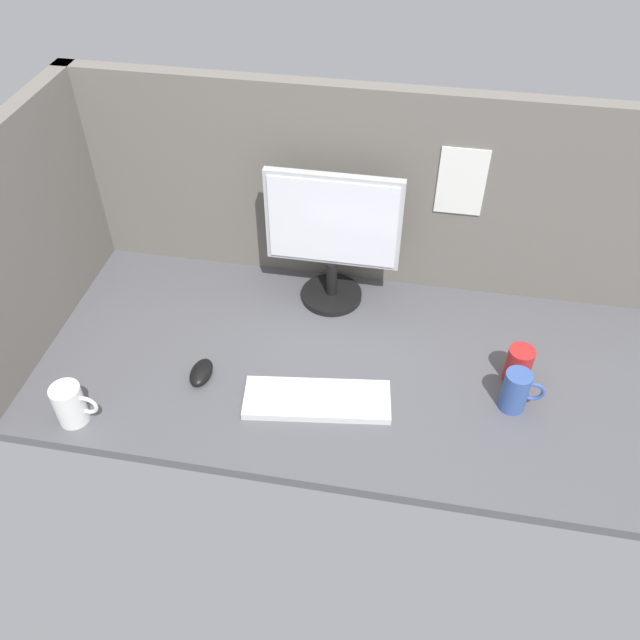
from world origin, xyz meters
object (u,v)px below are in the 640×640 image
at_px(keyboard, 317,400).
at_px(mug_red_plastic, 519,365).
at_px(monitor, 333,235).
at_px(mouse, 201,372).
at_px(mug_ceramic_white, 70,404).
at_px(mug_ceramic_blue, 516,391).

height_order(keyboard, mug_red_plastic, mug_red_plastic).
distance_m(monitor, mug_red_plastic, 0.61).
bearing_deg(mug_red_plastic, keyboard, -160.79).
bearing_deg(mug_red_plastic, mouse, -170.14).
relative_size(mug_red_plastic, mug_ceramic_white, 0.92).
relative_size(keyboard, mug_ceramic_blue, 3.18).
bearing_deg(mouse, mug_ceramic_white, -143.04).
bearing_deg(mug_ceramic_blue, keyboard, -171.25).
bearing_deg(mouse, mug_ceramic_blue, 4.28).
relative_size(monitor, mouse, 4.27).
relative_size(mouse, mug_red_plastic, 0.93).
bearing_deg(mug_red_plastic, mug_ceramic_blue, -96.23).
distance_m(mouse, mug_red_plastic, 0.82).
distance_m(mug_ceramic_blue, mug_red_plastic, 0.10).
bearing_deg(mouse, monitor, 54.85).
relative_size(monitor, keyboard, 1.11).
bearing_deg(mug_ceramic_white, keyboard, 15.28).
distance_m(keyboard, mug_ceramic_blue, 0.49).
relative_size(mug_ceramic_blue, mug_ceramic_white, 1.04).
bearing_deg(mug_ceramic_white, monitor, 46.36).
distance_m(monitor, mug_ceramic_white, 0.81).
bearing_deg(keyboard, mug_ceramic_blue, 1.08).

